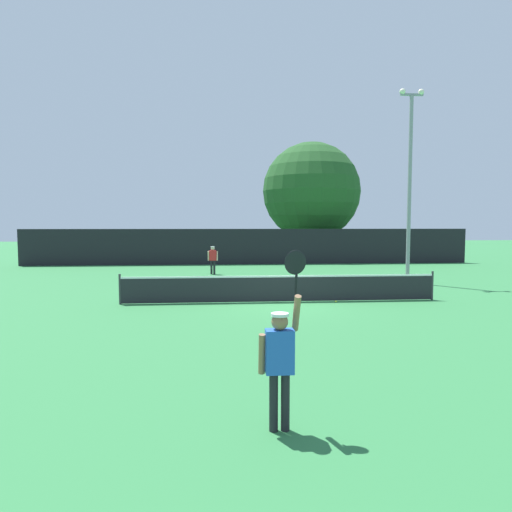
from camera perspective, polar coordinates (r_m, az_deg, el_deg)
ground_plane at (r=16.26m, az=3.15°, el=-5.87°), size 120.00×120.00×0.00m
tennis_net at (r=16.18m, az=3.16°, el=-4.08°), size 11.44×0.08×1.07m
perimeter_fence at (r=31.38m, az=-0.70°, el=1.21°), size 31.43×0.12×2.49m
player_serving at (r=6.16m, az=3.12°, el=-12.26°), size 0.67×0.39×2.46m
player_receiving at (r=25.22m, az=-5.53°, el=-0.17°), size 0.57×0.23×1.57m
tennis_ball at (r=16.40m, az=10.15°, el=-5.73°), size 0.07×0.07×0.07m
light_pole at (r=22.70m, az=19.02°, el=9.75°), size 1.18×0.28×9.13m
large_tree at (r=37.11m, az=7.06°, el=8.17°), size 7.93×7.93×9.46m
parked_car_near at (r=38.26m, az=-6.08°, el=0.99°), size 2.26×4.35×1.69m
parked_car_mid at (r=38.57m, az=2.03°, el=1.04°), size 2.40×4.40×1.69m
parked_car_far at (r=41.97m, az=12.56°, el=1.18°), size 2.48×4.43×1.69m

